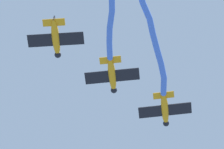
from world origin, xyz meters
TOP-DOWN VIEW (x-y plane):
  - airplane_lead at (-3.04, 1.47)m, footprint 6.01×7.76m
  - smoke_trail_lead at (7.32, -3.88)m, footprint 15.91×10.05m
  - airplane_left_wing at (0.07, -7.42)m, footprint 6.01×7.79m
  - smoke_trail_left_wing at (10.32, -10.56)m, footprint 16.17×4.94m
  - airplane_right_wing at (3.18, -16.30)m, footprint 6.02×7.83m

SIDE VIEW (x-z plane):
  - airplane_lead at x=-3.04m, z-range 64.98..66.92m
  - smoke_trail_left_wing at x=10.32m, z-range 65.36..66.74m
  - airplane_left_wing at x=0.07m, z-range 65.23..67.17m
  - airplane_right_wing at x=3.18m, z-range 65.48..67.42m
  - smoke_trail_lead at x=7.32m, z-range 65.06..68.54m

